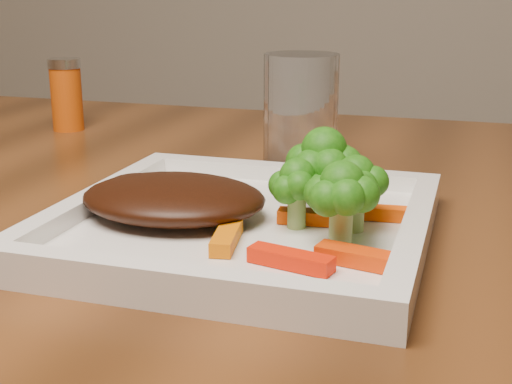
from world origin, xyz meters
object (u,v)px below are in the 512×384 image
(steak, at_px, (174,198))
(spice_shaker, at_px, (66,95))
(drinking_glass, at_px, (301,116))
(plate, at_px, (243,230))

(steak, xyz_separation_m, spice_shaker, (-0.29, 0.32, 0.02))
(steak, bearing_deg, drinking_glass, 74.40)
(plate, height_order, drinking_glass, drinking_glass)
(steak, distance_m, drinking_glass, 0.20)
(plate, bearing_deg, spice_shaker, 137.24)
(steak, bearing_deg, spice_shaker, 132.05)
(spice_shaker, bearing_deg, plate, -42.76)
(spice_shaker, relative_size, drinking_glass, 0.77)
(plate, relative_size, spice_shaker, 2.93)
(plate, bearing_deg, steak, -177.61)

